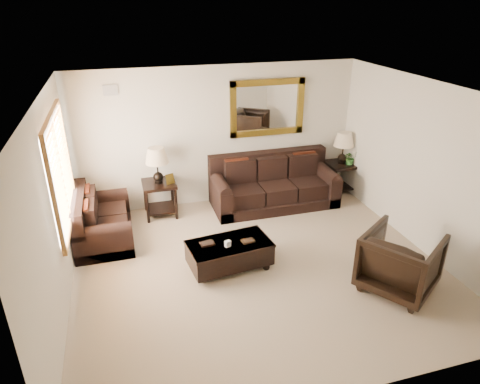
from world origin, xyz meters
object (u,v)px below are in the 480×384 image
object	(u,v)px
sofa	(273,187)
loveseat	(100,223)
armchair	(401,259)
end_table_right	(343,154)
coffee_table	(229,252)
end_table_left	(158,172)

from	to	relation	value
sofa	loveseat	size ratio (longest dim) A/B	1.58
sofa	armchair	size ratio (longest dim) A/B	2.50
end_table_right	coffee_table	world-z (taller)	end_table_right
sofa	end_table_right	xyz separation A→B (m)	(1.57, 0.14, 0.50)
loveseat	coffee_table	xyz separation A→B (m)	(1.90, -1.40, -0.05)
loveseat	armchair	size ratio (longest dim) A/B	1.59
end_table_left	coffee_table	size ratio (longest dim) A/B	1.02
loveseat	end_table_right	distance (m)	4.95
coffee_table	end_table_left	bearing A→B (deg)	104.99
sofa	loveseat	xyz separation A→B (m)	(-3.31, -0.50, -0.04)
end_table_left	end_table_right	size ratio (longest dim) A/B	1.03
loveseat	end_table_right	xyz separation A→B (m)	(4.87, 0.64, 0.54)
coffee_table	loveseat	bearing A→B (deg)	136.82
sofa	end_table_left	world-z (taller)	end_table_left
coffee_table	armchair	xyz separation A→B (m)	(2.17, -1.18, 0.22)
sofa	end_table_left	bearing A→B (deg)	176.61
end_table_right	end_table_left	bearing A→B (deg)	-179.87
end_table_right	loveseat	bearing A→B (deg)	-172.47
armchair	coffee_table	bearing A→B (deg)	27.29
loveseat	sofa	bearing A→B (deg)	-81.34
end_table_left	armchair	world-z (taller)	end_table_left
end_table_left	armchair	bearing A→B (deg)	-47.20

